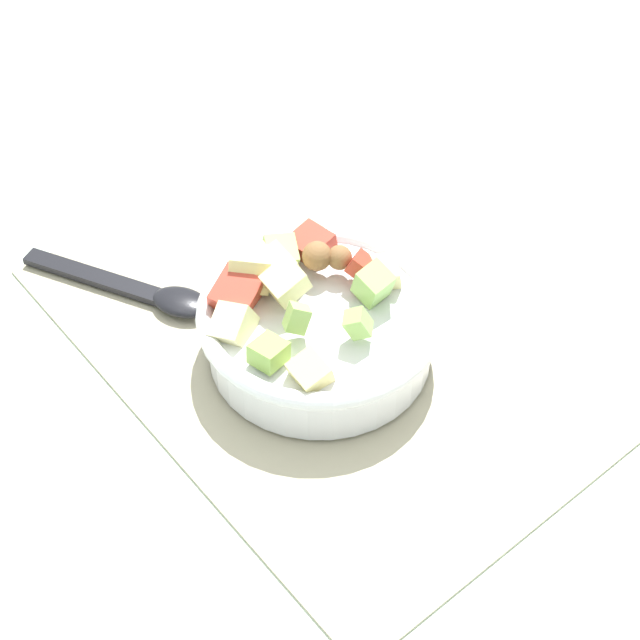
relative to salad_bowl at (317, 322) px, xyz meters
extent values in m
plane|color=silver|center=(-0.01, 0.01, -0.04)|extent=(2.40, 2.40, 0.00)
cube|color=#BCB299|center=(-0.01, 0.01, -0.04)|extent=(0.51, 0.34, 0.01)
cylinder|color=white|center=(0.00, 0.00, -0.01)|extent=(0.20, 0.20, 0.05)
torus|color=white|center=(0.00, 0.00, 0.01)|extent=(0.21, 0.21, 0.02)
sphere|color=brown|center=(-0.03, 0.03, 0.04)|extent=(0.03, 0.03, 0.03)
cube|color=beige|center=(-0.04, -0.01, 0.03)|extent=(0.04, 0.04, 0.04)
cube|color=#A3CC6B|center=(0.01, -0.03, 0.04)|extent=(0.03, 0.03, 0.03)
cube|color=beige|center=(0.01, 0.07, 0.03)|extent=(0.04, 0.04, 0.03)
cube|color=#BC3828|center=(-0.05, -0.05, 0.03)|extent=(0.05, 0.05, 0.04)
cube|color=#A3CC6B|center=(-0.06, 0.00, 0.03)|extent=(0.05, 0.04, 0.05)
cube|color=#93C160|center=(0.05, 0.00, 0.04)|extent=(0.03, 0.03, 0.03)
sphere|color=brown|center=(-0.02, 0.04, 0.04)|extent=(0.03, 0.03, 0.03)
cube|color=#8CB74C|center=(0.02, -0.07, 0.03)|extent=(0.03, 0.03, 0.02)
cube|color=beige|center=(-0.06, -0.02, 0.03)|extent=(0.06, 0.06, 0.04)
cube|color=beige|center=(-0.02, -0.07, 0.02)|extent=(0.04, 0.05, 0.04)
cube|color=#E5D684|center=(0.06, -0.05, 0.02)|extent=(0.03, 0.03, 0.03)
cube|color=#93C160|center=(0.02, 0.04, 0.03)|extent=(0.04, 0.03, 0.04)
cube|color=beige|center=(-0.02, -0.02, 0.04)|extent=(0.03, 0.04, 0.04)
cube|color=#BC3828|center=(0.00, 0.05, 0.03)|extent=(0.03, 0.03, 0.03)
cube|color=#BC3828|center=(-0.06, 0.04, 0.02)|extent=(0.04, 0.04, 0.03)
ellipsoid|color=black|center=(-0.12, -0.06, -0.03)|extent=(0.07, 0.06, 0.01)
cube|color=black|center=(-0.20, -0.11, -0.03)|extent=(0.14, 0.09, 0.01)
camera|label=1|loc=(0.45, -0.36, 0.60)|focal=54.28mm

